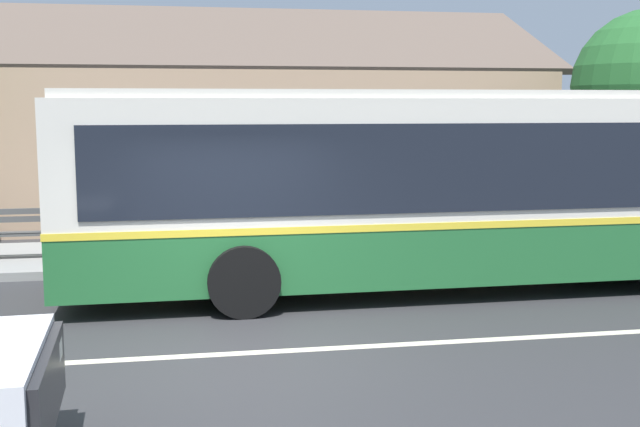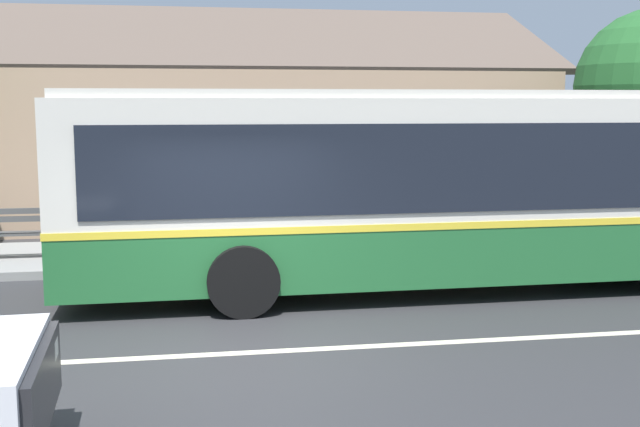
# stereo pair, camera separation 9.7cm
# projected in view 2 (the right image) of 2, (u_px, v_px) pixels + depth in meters

# --- Properties ---
(ground_plane) EXTENTS (300.00, 300.00, 0.00)m
(ground_plane) POSITION_uv_depth(u_px,v_px,m) (241.00, 353.00, 9.41)
(ground_plane) COLOR #2D2D30
(sidewalk_far) EXTENTS (60.00, 3.00, 0.15)m
(sidewalk_far) POSITION_uv_depth(u_px,v_px,m) (218.00, 254.00, 15.26)
(sidewalk_far) COLOR gray
(sidewalk_far) RESTS_ON ground
(lane_divider_stripe) EXTENTS (60.00, 0.16, 0.01)m
(lane_divider_stripe) POSITION_uv_depth(u_px,v_px,m) (241.00, 353.00, 9.41)
(lane_divider_stripe) COLOR beige
(lane_divider_stripe) RESTS_ON ground
(community_building) EXTENTS (22.70, 8.88, 6.52)m
(community_building) POSITION_uv_depth(u_px,v_px,m) (104.00, 139.00, 21.59)
(community_building) COLOR tan
(community_building) RESTS_ON ground
(transit_bus) EXTENTS (11.74, 2.86, 3.11)m
(transit_bus) POSITION_uv_depth(u_px,v_px,m) (440.00, 183.00, 12.59)
(transit_bus) COLOR #236633
(transit_bus) RESTS_ON ground
(bench_by_building) EXTENTS (1.87, 0.51, 0.94)m
(bench_by_building) POSITION_uv_depth(u_px,v_px,m) (30.00, 235.00, 14.35)
(bench_by_building) COLOR #4C4C4C
(bench_by_building) RESTS_ON sidewalk_far
(bench_down_street) EXTENTS (1.74, 0.51, 0.94)m
(bench_down_street) POSITION_uv_depth(u_px,v_px,m) (264.00, 228.00, 15.19)
(bench_down_street) COLOR #4C4C4C
(bench_down_street) RESTS_ON sidewalk_far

